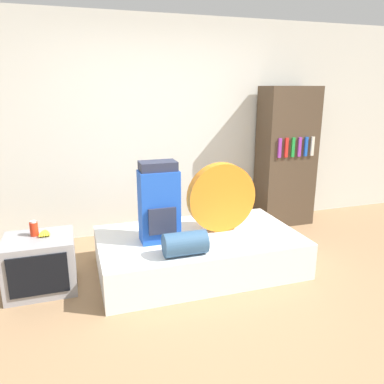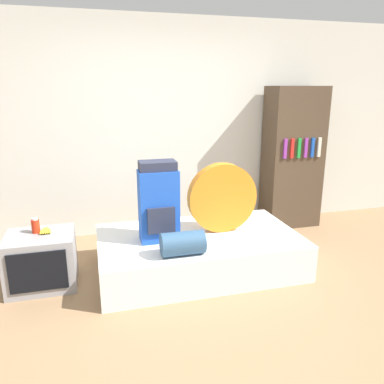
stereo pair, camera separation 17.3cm
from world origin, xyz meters
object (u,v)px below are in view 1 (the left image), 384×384
(backpack, at_px, (159,203))
(sleeping_roll, at_px, (185,244))
(tent_bag, at_px, (221,197))
(canister, at_px, (34,229))
(television, at_px, (41,264))
(bookshelf, at_px, (286,157))

(backpack, xyz_separation_m, sleeping_roll, (0.14, -0.38, -0.27))
(tent_bag, xyz_separation_m, sleeping_roll, (-0.52, -0.46, -0.25))
(backpack, height_order, canister, backpack)
(sleeping_roll, xyz_separation_m, television, (-1.23, 0.45, -0.22))
(canister, relative_size, bookshelf, 0.08)
(tent_bag, distance_m, bookshelf, 1.57)
(backpack, bearing_deg, tent_bag, 6.42)
(backpack, distance_m, bookshelf, 2.17)
(tent_bag, relative_size, sleeping_roll, 1.84)
(tent_bag, height_order, television, tent_bag)
(sleeping_roll, relative_size, canister, 2.73)
(sleeping_roll, bearing_deg, bookshelf, 36.91)
(backpack, bearing_deg, bookshelf, 26.55)
(backpack, relative_size, sleeping_roll, 2.02)
(television, xyz_separation_m, canister, (-0.03, 0.07, 0.31))
(backpack, relative_size, canister, 5.50)
(bookshelf, bearing_deg, television, -163.41)
(television, height_order, bookshelf, bookshelf)
(tent_bag, distance_m, sleeping_roll, 0.74)
(television, distance_m, canister, 0.32)
(tent_bag, bearing_deg, backpack, -173.58)
(backpack, xyz_separation_m, bookshelf, (1.94, 0.97, 0.16))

